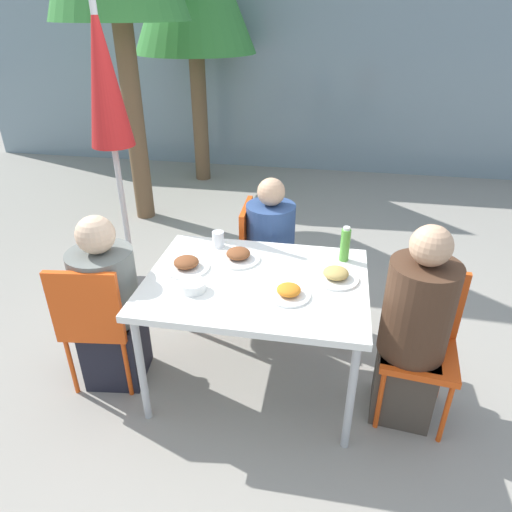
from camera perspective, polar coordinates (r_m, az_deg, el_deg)
ground_plane at (r=3.04m, az=-0.00°, el=-15.10°), size 24.00×24.00×0.00m
building_facade at (r=6.73m, az=7.43°, el=23.27°), size 10.00×0.20×3.00m
dining_table at (r=2.61m, az=-0.00°, el=-4.04°), size 1.25×0.94×0.75m
chair_left at (r=2.84m, az=-19.34°, el=-7.17°), size 0.45×0.45×0.87m
person_left at (r=2.88m, az=-17.88°, el=-6.26°), size 0.37×0.37×1.12m
chair_right at (r=2.72m, az=19.92°, el=-9.10°), size 0.44×0.44×0.87m
person_right at (r=2.62m, az=19.03°, el=-9.18°), size 0.36×0.36×1.20m
chair_far at (r=3.37m, az=0.52°, el=0.53°), size 0.41×0.41×0.87m
person_far at (r=3.32m, az=1.78°, el=0.04°), size 0.35×0.35×1.10m
closed_umbrella at (r=3.41m, az=-18.19°, el=18.59°), size 0.36×0.36×2.20m
plate_0 at (r=2.43m, az=4.10°, el=-4.53°), size 0.23×0.23×0.07m
plate_1 at (r=2.70m, az=-8.69°, el=-1.06°), size 0.27×0.27×0.07m
plate_2 at (r=2.60m, az=9.93°, el=-2.40°), size 0.26×0.26×0.07m
plate_3 at (r=2.76m, az=-2.22°, el=0.04°), size 0.27×0.27×0.07m
bottle at (r=2.77m, az=11.08°, el=1.43°), size 0.06×0.06×0.22m
drinking_cup at (r=2.91m, az=-4.75°, el=2.09°), size 0.08×0.08×0.11m
salad_bowl at (r=2.49m, az=-7.88°, el=-3.75°), size 0.14×0.14×0.05m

